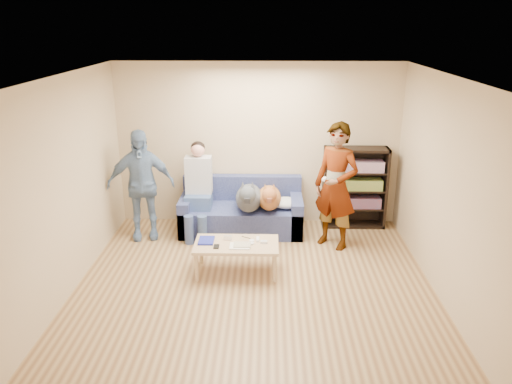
{
  "coord_description": "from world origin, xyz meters",
  "views": [
    {
      "loc": [
        0.16,
        -5.27,
        3.19
      ],
      "look_at": [
        0.0,
        1.2,
        0.95
      ],
      "focal_mm": 35.0,
      "sensor_mm": 36.0,
      "label": 1
    }
  ],
  "objects_px": {
    "camera_silver": "(228,238)",
    "coffee_table": "(236,246)",
    "person_standing_left": "(141,185)",
    "sofa": "(242,213)",
    "dog_gray": "(249,198)",
    "person_standing_right": "(336,186)",
    "person_seated": "(198,186)",
    "notebook_blue": "(206,240)",
    "dog_tan": "(269,198)",
    "bookshelf": "(355,186)"
  },
  "relations": [
    {
      "from": "coffee_table",
      "to": "bookshelf",
      "type": "distance_m",
      "value": 2.46
    },
    {
      "from": "dog_gray",
      "to": "sofa",
      "type": "bearing_deg",
      "value": 115.97
    },
    {
      "from": "dog_gray",
      "to": "camera_silver",
      "type": "bearing_deg",
      "value": -102.68
    },
    {
      "from": "person_standing_right",
      "to": "notebook_blue",
      "type": "relative_size",
      "value": 7.13
    },
    {
      "from": "camera_silver",
      "to": "person_standing_left",
      "type": "bearing_deg",
      "value": 144.34
    },
    {
      "from": "sofa",
      "to": "dog_tan",
      "type": "xyz_separation_m",
      "value": [
        0.44,
        -0.18,
        0.33
      ]
    },
    {
      "from": "sofa",
      "to": "dog_gray",
      "type": "distance_m",
      "value": 0.45
    },
    {
      "from": "camera_silver",
      "to": "person_seated",
      "type": "bearing_deg",
      "value": 114.8
    },
    {
      "from": "dog_gray",
      "to": "coffee_table",
      "type": "height_order",
      "value": "dog_gray"
    },
    {
      "from": "person_standing_right",
      "to": "dog_gray",
      "type": "relative_size",
      "value": 1.49
    },
    {
      "from": "person_seated",
      "to": "dog_gray",
      "type": "relative_size",
      "value": 1.18
    },
    {
      "from": "coffee_table",
      "to": "bookshelf",
      "type": "height_order",
      "value": "bookshelf"
    },
    {
      "from": "person_standing_right",
      "to": "bookshelf",
      "type": "xyz_separation_m",
      "value": [
        0.41,
        0.78,
        -0.25
      ]
    },
    {
      "from": "person_seated",
      "to": "person_standing_left",
      "type": "bearing_deg",
      "value": -167.17
    },
    {
      "from": "sofa",
      "to": "notebook_blue",
      "type": "bearing_deg",
      "value": -105.98
    },
    {
      "from": "person_standing_left",
      "to": "person_seated",
      "type": "height_order",
      "value": "person_standing_left"
    },
    {
      "from": "notebook_blue",
      "to": "person_seated",
      "type": "relative_size",
      "value": 0.18
    },
    {
      "from": "person_standing_right",
      "to": "sofa",
      "type": "distance_m",
      "value": 1.63
    },
    {
      "from": "person_seated",
      "to": "coffee_table",
      "type": "height_order",
      "value": "person_seated"
    },
    {
      "from": "person_standing_left",
      "to": "notebook_blue",
      "type": "distance_m",
      "value": 1.58
    },
    {
      "from": "person_standing_right",
      "to": "dog_gray",
      "type": "xyz_separation_m",
      "value": [
        -1.27,
        0.3,
        -0.29
      ]
    },
    {
      "from": "camera_silver",
      "to": "coffee_table",
      "type": "relative_size",
      "value": 0.1
    },
    {
      "from": "dog_gray",
      "to": "person_standing_right",
      "type": "bearing_deg",
      "value": -13.13
    },
    {
      "from": "person_seated",
      "to": "coffee_table",
      "type": "relative_size",
      "value": 1.34
    },
    {
      "from": "person_seated",
      "to": "bookshelf",
      "type": "bearing_deg",
      "value": 8.34
    },
    {
      "from": "person_standing_right",
      "to": "person_seated",
      "type": "xyz_separation_m",
      "value": [
        -2.05,
        0.42,
        -0.15
      ]
    },
    {
      "from": "person_standing_left",
      "to": "sofa",
      "type": "relative_size",
      "value": 0.89
    },
    {
      "from": "person_standing_right",
      "to": "dog_tan",
      "type": "height_order",
      "value": "person_standing_right"
    },
    {
      "from": "dog_tan",
      "to": "sofa",
      "type": "bearing_deg",
      "value": 157.18
    },
    {
      "from": "person_standing_left",
      "to": "coffee_table",
      "type": "xyz_separation_m",
      "value": [
        1.5,
        -1.11,
        -0.47
      ]
    },
    {
      "from": "person_standing_left",
      "to": "dog_gray",
      "type": "distance_m",
      "value": 1.63
    },
    {
      "from": "camera_silver",
      "to": "sofa",
      "type": "distance_m",
      "value": 1.32
    },
    {
      "from": "notebook_blue",
      "to": "camera_silver",
      "type": "height_order",
      "value": "camera_silver"
    },
    {
      "from": "person_standing_left",
      "to": "coffee_table",
      "type": "bearing_deg",
      "value": -47.81
    },
    {
      "from": "person_standing_right",
      "to": "bookshelf",
      "type": "distance_m",
      "value": 0.92
    },
    {
      "from": "notebook_blue",
      "to": "dog_tan",
      "type": "relative_size",
      "value": 0.23
    },
    {
      "from": "person_standing_right",
      "to": "person_standing_left",
      "type": "distance_m",
      "value": 2.9
    },
    {
      "from": "dog_tan",
      "to": "bookshelf",
      "type": "bearing_deg",
      "value": 16.98
    },
    {
      "from": "person_standing_left",
      "to": "person_seated",
      "type": "xyz_separation_m",
      "value": [
        0.83,
        0.19,
        -0.07
      ]
    },
    {
      "from": "notebook_blue",
      "to": "camera_silver",
      "type": "xyz_separation_m",
      "value": [
        0.28,
        0.07,
        0.01
      ]
    },
    {
      "from": "dog_gray",
      "to": "coffee_table",
      "type": "relative_size",
      "value": 1.13
    },
    {
      "from": "dog_gray",
      "to": "bookshelf",
      "type": "bearing_deg",
      "value": 16.17
    },
    {
      "from": "person_standing_left",
      "to": "camera_silver",
      "type": "height_order",
      "value": "person_standing_left"
    },
    {
      "from": "sofa",
      "to": "dog_gray",
      "type": "xyz_separation_m",
      "value": [
        0.12,
        -0.25,
        0.35
      ]
    },
    {
      "from": "person_standing_right",
      "to": "person_standing_left",
      "type": "relative_size",
      "value": 1.09
    },
    {
      "from": "dog_gray",
      "to": "notebook_blue",
      "type": "bearing_deg",
      "value": -114.71
    },
    {
      "from": "camera_silver",
      "to": "bookshelf",
      "type": "xyz_separation_m",
      "value": [
        1.91,
        1.54,
        0.23
      ]
    },
    {
      "from": "camera_silver",
      "to": "dog_gray",
      "type": "bearing_deg",
      "value": 77.32
    },
    {
      "from": "dog_tan",
      "to": "coffee_table",
      "type": "relative_size",
      "value": 1.04
    },
    {
      "from": "notebook_blue",
      "to": "coffee_table",
      "type": "height_order",
      "value": "notebook_blue"
    }
  ]
}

